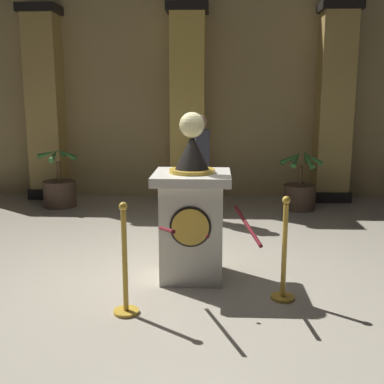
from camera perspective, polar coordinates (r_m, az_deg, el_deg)
The scene contains 12 objects.
ground_plane at distance 5.66m, azimuth -2.89°, elevation -9.30°, with size 10.31×10.31×0.00m, color #B2A893.
back_wall at distance 9.66m, azimuth -0.39°, elevation 10.91°, with size 10.31×0.16×3.84m, color tan.
pedestal_clock at distance 5.24m, azimuth -0.00°, elevation -2.67°, with size 0.83×0.83×1.84m.
stanchion_near at distance 4.50m, azimuth -8.01°, elevation -9.83°, with size 0.24×0.24×1.07m.
stanchion_far at distance 4.85m, azimuth 10.94°, elevation -8.43°, with size 0.24×0.24×1.06m.
velvet_rope at distance 4.48m, azimuth 1.87°, elevation -4.27°, with size 0.99×0.97×0.22m.
column_left at distance 9.91m, azimuth -17.06°, elevation 9.91°, with size 0.74×0.74×3.69m.
column_right at distance 9.60m, azimuth 16.61°, elevation 9.91°, with size 0.75×0.75×3.69m.
column_centre_rear at distance 9.35m, azimuth -0.50°, elevation 10.34°, with size 0.78×0.78×3.69m.
potted_palm_left at distance 9.08m, azimuth -15.56°, elevation 0.20°, with size 0.76×0.75×1.10m.
potted_palm_right at distance 8.74m, azimuth 12.76°, elevation 0.06°, with size 0.78×0.72×1.11m.
bystander_guest at distance 7.70m, azimuth 0.96°, elevation 3.30°, with size 0.31×0.41×1.71m.
Camera 1 is at (0.54, -5.27, 1.99)m, focal length 44.51 mm.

